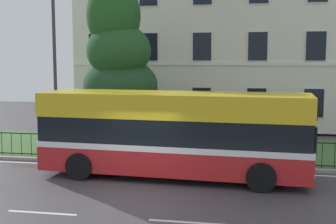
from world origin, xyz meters
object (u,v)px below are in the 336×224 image
georgian_townhouse (233,28)px  evergreen_tree (116,77)px  litter_bin (213,146)px  street_lamp_post (55,56)px  single_decker_bus (174,133)px

georgian_townhouse → evergreen_tree: georgian_townhouse is taller
litter_bin → street_lamp_post: bearing=177.5°
street_lamp_post → litter_bin: bearing=-2.5°
evergreen_tree → litter_bin: (5.08, -3.63, -2.58)m
street_lamp_post → litter_bin: (6.78, -0.30, -3.63)m
georgian_townhouse → single_decker_bus: (-1.50, -14.16, -4.60)m
single_decker_bus → litter_bin: (1.21, 2.25, -0.87)m
single_decker_bus → litter_bin: size_ratio=8.09×
georgian_townhouse → evergreen_tree: (-5.37, -8.28, -2.89)m
georgian_townhouse → litter_bin: (-0.29, -11.91, -5.47)m
litter_bin → evergreen_tree: bearing=144.4°
single_decker_bus → litter_bin: bearing=65.1°
evergreen_tree → litter_bin: bearing=-35.6°
street_lamp_post → litter_bin: street_lamp_post is taller
georgian_townhouse → litter_bin: size_ratio=15.86×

